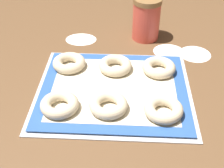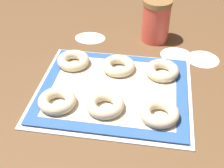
% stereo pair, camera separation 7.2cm
% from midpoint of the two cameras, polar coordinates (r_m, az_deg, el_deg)
% --- Properties ---
extents(ground_plane, '(2.80, 2.80, 0.00)m').
position_cam_midpoint_polar(ground_plane, '(0.86, 2.61, -1.85)').
color(ground_plane, brown).
extents(baking_tray, '(0.43, 0.37, 0.01)m').
position_cam_midpoint_polar(baking_tray, '(0.86, 2.37, -1.19)').
color(baking_tray, silver).
rests_on(baking_tray, ground_plane).
extents(baking_mat, '(0.40, 0.34, 0.00)m').
position_cam_midpoint_polar(baking_mat, '(0.86, 2.38, -0.91)').
color(baking_mat, '#2D569E').
rests_on(baking_mat, baking_tray).
extents(bagel_front_left, '(0.10, 0.10, 0.03)m').
position_cam_midpoint_polar(bagel_front_left, '(0.80, -7.51, -3.16)').
color(bagel_front_left, beige).
rests_on(bagel_front_left, baking_mat).
extents(bagel_front_center, '(0.10, 0.10, 0.03)m').
position_cam_midpoint_polar(bagel_front_center, '(0.79, 1.30, -3.87)').
color(bagel_front_center, beige).
rests_on(bagel_front_center, baking_mat).
extents(bagel_front_right, '(0.10, 0.10, 0.03)m').
position_cam_midpoint_polar(bagel_front_right, '(0.78, 11.30, -5.32)').
color(bagel_front_right, beige).
rests_on(bagel_front_right, baking_mat).
extents(bagel_back_left, '(0.10, 0.10, 0.03)m').
position_cam_midpoint_polar(bagel_back_left, '(0.95, -4.93, 4.24)').
color(bagel_back_left, beige).
rests_on(bagel_back_left, baking_mat).
extents(bagel_back_center, '(0.10, 0.10, 0.03)m').
position_cam_midpoint_polar(bagel_back_center, '(0.92, 3.37, 3.28)').
color(bagel_back_center, beige).
rests_on(bagel_back_center, baking_mat).
extents(bagel_back_right, '(0.10, 0.10, 0.03)m').
position_cam_midpoint_polar(bagel_back_right, '(0.92, 11.36, 2.36)').
color(bagel_back_right, beige).
rests_on(bagel_back_right, baking_mat).
extents(flour_canister, '(0.10, 0.10, 0.15)m').
position_cam_midpoint_polar(flour_canister, '(1.08, 9.97, 11.35)').
color(flour_canister, '#DB4C3D').
rests_on(flour_canister, ground_plane).
extents(flour_patch_near, '(0.10, 0.09, 0.00)m').
position_cam_midpoint_polar(flour_patch_near, '(1.04, 13.60, 5.20)').
color(flour_patch_near, white).
rests_on(flour_patch_near, ground_plane).
extents(flour_patch_far, '(0.11, 0.08, 0.00)m').
position_cam_midpoint_polar(flour_patch_far, '(1.11, -2.18, 8.43)').
color(flour_patch_far, white).
rests_on(flour_patch_far, ground_plane).
extents(flour_patch_side, '(0.10, 0.10, 0.00)m').
position_cam_midpoint_polar(flour_patch_side, '(1.05, 18.20, 4.36)').
color(flour_patch_side, white).
rests_on(flour_patch_side, ground_plane).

